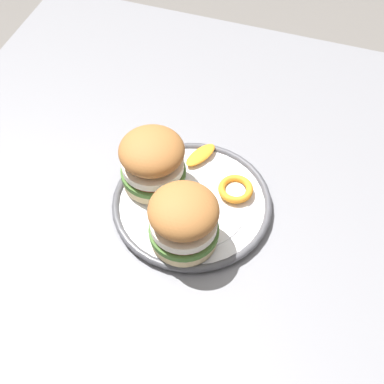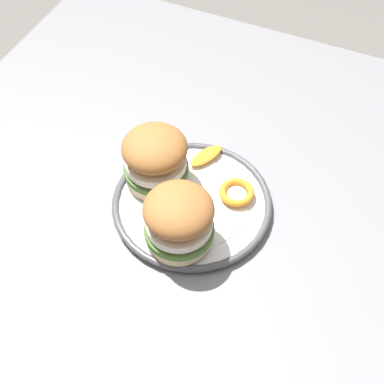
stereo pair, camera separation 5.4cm
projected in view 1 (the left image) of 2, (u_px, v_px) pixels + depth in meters
The scene contains 6 objects.
dining_table at pixel (185, 276), 0.97m from camera, with size 1.17×1.05×0.75m.
dinner_plate at pixel (192, 203), 0.93m from camera, with size 0.26×0.26×0.02m.
sandwich_half_left at pixel (182, 220), 0.84m from camera, with size 0.15×0.15×0.10m.
sandwich_half_right at pixel (152, 161), 0.91m from camera, with size 0.15×0.15×0.10m.
orange_peel_curled at pixel (236, 189), 0.93m from camera, with size 0.08×0.08×0.01m.
orange_peel_strip_long at pixel (201, 155), 0.98m from camera, with size 0.07×0.05×0.01m.
Camera 1 is at (-0.45, -0.16, 1.51)m, focal length 52.95 mm.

